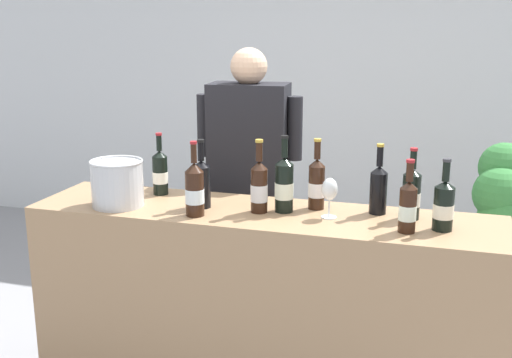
{
  "coord_description": "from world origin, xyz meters",
  "views": [
    {
      "loc": [
        0.74,
        -2.56,
        1.83
      ],
      "look_at": [
        -0.03,
        0.0,
        1.16
      ],
      "focal_mm": 43.41,
      "sensor_mm": 36.0,
      "label": 1
    }
  ],
  "objects": [
    {
      "name": "wine_bottle_7",
      "position": [
        0.5,
        0.13,
        1.12
      ],
      "size": [
        0.08,
        0.08,
        0.32
      ],
      "color": "black",
      "rests_on": "counter"
    },
    {
      "name": "wine_bottle_5",
      "position": [
        -0.27,
        -0.14,
        1.12
      ],
      "size": [
        0.08,
        0.08,
        0.33
      ],
      "color": "black",
      "rests_on": "counter"
    },
    {
      "name": "wine_bottle_1",
      "position": [
        0.64,
        0.09,
        1.12
      ],
      "size": [
        0.08,
        0.08,
        0.31
      ],
      "color": "black",
      "rests_on": "counter"
    },
    {
      "name": "wine_bottle_6",
      "position": [
        0.22,
        0.12,
        1.12
      ],
      "size": [
        0.07,
        0.07,
        0.33
      ],
      "color": "black",
      "rests_on": "counter"
    },
    {
      "name": "wine_bottle_2",
      "position": [
        -0.01,
        -0.01,
        1.12
      ],
      "size": [
        0.08,
        0.08,
        0.33
      ],
      "color": "black",
      "rests_on": "counter"
    },
    {
      "name": "person_server",
      "position": [
        -0.24,
        0.57,
        0.84
      ],
      "size": [
        0.58,
        0.27,
        1.71
      ],
      "color": "black",
      "rests_on": "ground_plane"
    },
    {
      "name": "wine_bottle_3",
      "position": [
        0.78,
        -0.03,
        1.11
      ],
      "size": [
        0.08,
        0.08,
        0.3
      ],
      "color": "black",
      "rests_on": "counter"
    },
    {
      "name": "wine_bottle_0",
      "position": [
        -0.29,
        -0.01,
        1.12
      ],
      "size": [
        0.08,
        0.08,
        0.32
      ],
      "color": "black",
      "rests_on": "counter"
    },
    {
      "name": "wine_glass",
      "position": [
        0.3,
        -0.0,
        1.13
      ],
      "size": [
        0.07,
        0.07,
        0.18
      ],
      "color": "silver",
      "rests_on": "counter"
    },
    {
      "name": "potted_shrub",
      "position": [
        1.16,
        1.19,
        0.68
      ],
      "size": [
        0.45,
        0.52,
        1.14
      ],
      "color": "brown",
      "rests_on": "ground_plane"
    },
    {
      "name": "counter",
      "position": [
        0.0,
        0.0,
        0.5
      ],
      "size": [
        2.14,
        0.51,
        1.01
      ],
      "primitive_type": "cube",
      "color": "#9E7A56",
      "rests_on": "ground_plane"
    },
    {
      "name": "wall_back",
      "position": [
        0.0,
        2.6,
        1.4
      ],
      "size": [
        8.0,
        0.1,
        2.8
      ],
      "primitive_type": "cube",
      "color": "silver",
      "rests_on": "ground_plane"
    },
    {
      "name": "wine_bottle_9",
      "position": [
        -0.57,
        0.14,
        1.12
      ],
      "size": [
        0.08,
        0.08,
        0.31
      ],
      "color": "black",
      "rests_on": "counter"
    },
    {
      "name": "ice_bucket",
      "position": [
        -0.67,
        -0.1,
        1.12
      ],
      "size": [
        0.25,
        0.25,
        0.22
      ],
      "color": "silver",
      "rests_on": "counter"
    },
    {
      "name": "wine_bottle_4",
      "position": [
        0.09,
        0.03,
        1.13
      ],
      "size": [
        0.08,
        0.08,
        0.35
      ],
      "color": "black",
      "rests_on": "counter"
    },
    {
      "name": "wine_bottle_8",
      "position": [
        0.64,
        -0.1,
        1.12
      ],
      "size": [
        0.07,
        0.07,
        0.3
      ],
      "color": "black",
      "rests_on": "counter"
    }
  ]
}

